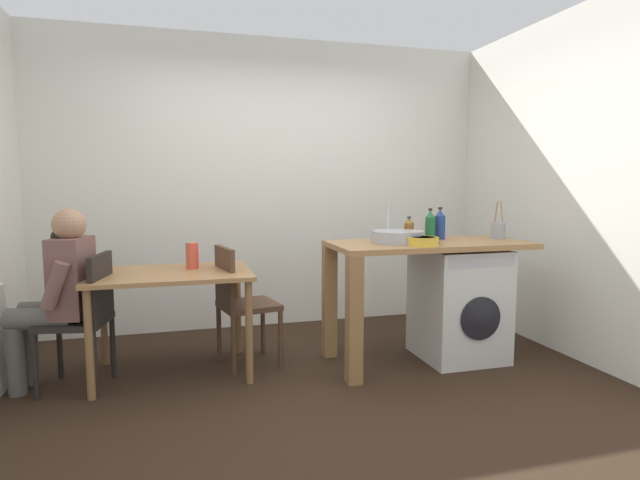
% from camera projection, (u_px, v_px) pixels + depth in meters
% --- Properties ---
extents(ground_plane, '(5.46, 5.46, 0.00)m').
position_uv_depth(ground_plane, '(317.00, 393.00, 3.33)').
color(ground_plane, black).
extents(wall_back, '(4.60, 0.10, 2.70)m').
position_uv_depth(wall_back, '(269.00, 185.00, 4.85)').
color(wall_back, silver).
rests_on(wall_back, ground_plane).
extents(wall_counter_side, '(0.10, 3.80, 2.70)m').
position_uv_depth(wall_counter_side, '(598.00, 185.00, 3.75)').
color(wall_counter_side, silver).
rests_on(wall_counter_side, ground_plane).
extents(dining_table, '(1.10, 0.76, 0.74)m').
position_uv_depth(dining_table, '(171.00, 285.00, 3.60)').
color(dining_table, '#9E7042').
rests_on(dining_table, ground_plane).
extents(chair_person_seat, '(0.47, 0.47, 0.90)m').
position_uv_depth(chair_person_seat, '(86.00, 313.00, 3.36)').
color(chair_person_seat, black).
rests_on(chair_person_seat, ground_plane).
extents(chair_opposite, '(0.47, 0.47, 0.90)m').
position_uv_depth(chair_opposite, '(239.00, 299.00, 3.77)').
color(chair_opposite, '#4C3323').
rests_on(chair_opposite, ground_plane).
extents(seated_person, '(0.54, 0.54, 1.20)m').
position_uv_depth(seated_person, '(59.00, 289.00, 3.33)').
color(seated_person, '#595651').
rests_on(seated_person, ground_plane).
extents(kitchen_counter, '(1.50, 0.68, 0.92)m').
position_uv_depth(kitchen_counter, '(403.00, 264.00, 3.81)').
color(kitchen_counter, '#9E7042').
rests_on(kitchen_counter, ground_plane).
extents(washing_machine, '(0.60, 0.61, 0.86)m').
position_uv_depth(washing_machine, '(458.00, 303.00, 3.97)').
color(washing_machine, silver).
rests_on(washing_machine, ground_plane).
extents(sink_basin, '(0.38, 0.38, 0.09)m').
position_uv_depth(sink_basin, '(397.00, 237.00, 3.77)').
color(sink_basin, '#9EA0A5').
rests_on(sink_basin, kitchen_counter).
extents(tap, '(0.02, 0.02, 0.28)m').
position_uv_depth(tap, '(388.00, 222.00, 3.93)').
color(tap, '#B2B2B7').
rests_on(tap, kitchen_counter).
extents(bottle_tall_green, '(0.07, 0.07, 0.18)m').
position_uv_depth(bottle_tall_green, '(409.00, 229.00, 3.99)').
color(bottle_tall_green, brown).
rests_on(bottle_tall_green, kitchen_counter).
extents(bottle_squat_brown, '(0.08, 0.08, 0.25)m').
position_uv_depth(bottle_squat_brown, '(430.00, 226.00, 3.95)').
color(bottle_squat_brown, '#19592D').
rests_on(bottle_squat_brown, kitchen_counter).
extents(bottle_clear_small, '(0.08, 0.08, 0.25)m').
position_uv_depth(bottle_clear_small, '(440.00, 225.00, 4.02)').
color(bottle_clear_small, navy).
rests_on(bottle_clear_small, kitchen_counter).
extents(mixing_bowl, '(0.22, 0.22, 0.06)m').
position_uv_depth(mixing_bowl, '(423.00, 241.00, 3.61)').
color(mixing_bowl, gold).
rests_on(mixing_bowl, kitchen_counter).
extents(utensil_crock, '(0.11, 0.11, 0.30)m').
position_uv_depth(utensil_crock, '(498.00, 230.00, 4.06)').
color(utensil_crock, gray).
rests_on(utensil_crock, kitchen_counter).
extents(vase, '(0.09, 0.09, 0.19)m').
position_uv_depth(vase, '(192.00, 256.00, 3.71)').
color(vase, '#D84C38').
rests_on(vase, dining_table).
extents(scissors, '(0.15, 0.06, 0.01)m').
position_uv_depth(scissors, '(430.00, 243.00, 3.74)').
color(scissors, '#B2B2B7').
rests_on(scissors, kitchen_counter).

